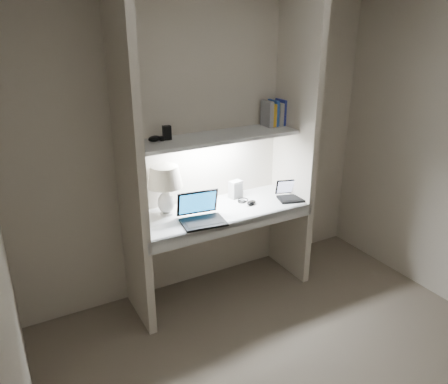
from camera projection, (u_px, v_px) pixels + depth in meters
floor at (310, 382)px, 2.86m from camera, size 3.20×3.00×0.01m
back_wall at (205, 145)px, 3.63m from camera, size 3.20×0.01×2.50m
alcove_panel_left at (130, 167)px, 3.07m from camera, size 0.06×0.55×2.50m
alcove_panel_right at (295, 141)px, 3.73m from camera, size 0.06×0.55×2.50m
desk at (221, 211)px, 3.59m from camera, size 1.40×0.55×0.04m
desk_apron at (237, 227)px, 3.39m from camera, size 1.46×0.03×0.10m
shelf at (215, 138)px, 3.44m from camera, size 1.40×0.36×0.03m
strip_light at (215, 140)px, 3.45m from camera, size 0.60×0.04×0.02m
table_lamp at (165, 182)px, 3.39m from camera, size 0.28×0.28×0.40m
laptop_main at (201, 215)px, 3.35m from camera, size 0.36×0.32×0.22m
laptop_netbook at (291, 194)px, 3.79m from camera, size 0.29×0.27×0.15m
speaker at (236, 189)px, 3.79m from camera, size 0.12×0.10×0.15m
mouse at (251, 203)px, 3.66m from camera, size 0.11×0.09×0.03m
cable_coil at (243, 200)px, 3.75m from camera, size 0.12×0.12×0.01m
sticky_note at (143, 222)px, 3.35m from camera, size 0.09×0.09×0.00m
book_row at (275, 113)px, 3.75m from camera, size 0.21×0.15×0.22m
shelf_box at (167, 133)px, 3.31m from camera, size 0.07×0.05×0.11m
shelf_gadget at (155, 139)px, 3.26m from camera, size 0.12×0.10×0.05m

